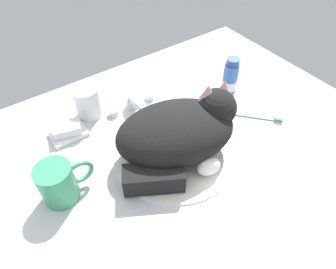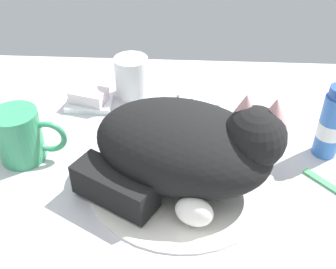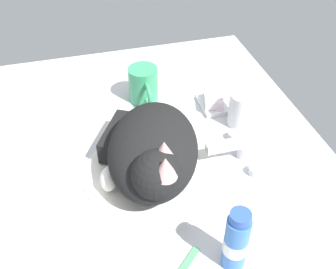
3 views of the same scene
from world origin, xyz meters
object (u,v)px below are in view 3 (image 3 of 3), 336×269
at_px(cat, 152,152).
at_px(coffee_mug, 144,85).
at_px(toothpaste_bottle, 236,241).
at_px(rinse_cup, 243,109).
at_px(faucet, 238,149).
at_px(soap_bar, 213,99).

bearing_deg(cat, coffee_mug, 170.75).
distance_m(coffee_mug, toothpaste_bottle, 0.52).
relative_size(coffee_mug, rinse_cup, 1.38).
relative_size(faucet, rinse_cup, 1.69).
distance_m(cat, rinse_cup, 0.28).
relative_size(coffee_mug, soap_bar, 1.72).
relative_size(faucet, cat, 0.44).
bearing_deg(rinse_cup, faucet, -26.91).
relative_size(soap_bar, toothpaste_bottle, 0.52).
bearing_deg(rinse_cup, cat, -64.65).
xyz_separation_m(cat, rinse_cup, (-0.12, 0.25, -0.03)).
height_order(soap_bar, toothpaste_bottle, toothpaste_bottle).
bearing_deg(rinse_cup, coffee_mug, -127.50).
height_order(cat, rinse_cup, cat).
height_order(cat, toothpaste_bottle, cat).
height_order(rinse_cup, soap_bar, rinse_cup).
bearing_deg(cat, faucet, 93.09).
height_order(coffee_mug, toothpaste_bottle, toothpaste_bottle).
relative_size(rinse_cup, toothpaste_bottle, 0.65).
height_order(coffee_mug, soap_bar, coffee_mug).
bearing_deg(toothpaste_bottle, cat, -159.87).
height_order(cat, coffee_mug, cat).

